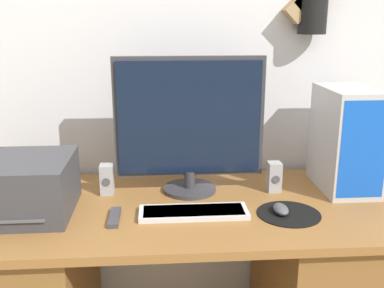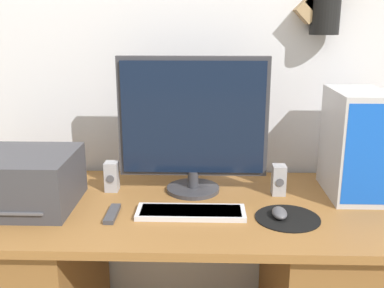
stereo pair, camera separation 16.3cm
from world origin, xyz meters
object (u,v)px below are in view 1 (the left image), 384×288
(keyboard, at_px, (194,212))
(mouse, at_px, (281,209))
(monitor, at_px, (189,123))
(printer, at_px, (16,187))
(remote_control, at_px, (114,217))
(speaker_left, at_px, (107,179))
(computer_tower, at_px, (346,139))
(speaker_right, at_px, (274,177))

(keyboard, height_order, mouse, mouse)
(monitor, relative_size, printer, 1.50)
(mouse, bearing_deg, remote_control, -179.89)
(speaker_left, distance_m, remote_control, 0.25)
(keyboard, bearing_deg, mouse, -3.17)
(mouse, distance_m, speaker_left, 0.69)
(printer, bearing_deg, remote_control, -13.47)
(monitor, xyz_separation_m, computer_tower, (0.63, -0.01, -0.08))
(keyboard, height_order, speaker_left, speaker_left)
(speaker_right, bearing_deg, printer, -171.82)
(printer, relative_size, speaker_left, 3.24)
(printer, bearing_deg, monitor, 15.05)
(computer_tower, bearing_deg, mouse, -143.59)
(monitor, distance_m, speaker_right, 0.41)
(keyboard, relative_size, mouse, 4.19)
(mouse, distance_m, speaker_right, 0.23)
(computer_tower, height_order, printer, computer_tower)
(mouse, height_order, remote_control, mouse)
(keyboard, height_order, printer, printer)
(computer_tower, distance_m, remote_control, 0.96)
(speaker_left, bearing_deg, mouse, -20.76)
(mouse, height_order, computer_tower, computer_tower)
(monitor, bearing_deg, keyboard, -90.29)
(speaker_right, bearing_deg, mouse, -97.68)
(computer_tower, height_order, remote_control, computer_tower)
(keyboard, relative_size, speaker_right, 3.22)
(speaker_left, bearing_deg, keyboard, -34.49)
(computer_tower, height_order, speaker_right, computer_tower)
(keyboard, xyz_separation_m, speaker_left, (-0.33, 0.23, 0.05))
(keyboard, height_order, computer_tower, computer_tower)
(mouse, bearing_deg, monitor, 140.90)
(monitor, distance_m, printer, 0.68)
(monitor, distance_m, remote_control, 0.47)
(printer, height_order, speaker_left, printer)
(monitor, bearing_deg, speaker_left, -178.28)
(speaker_right, height_order, remote_control, speaker_right)
(monitor, distance_m, mouse, 0.48)
(monitor, distance_m, computer_tower, 0.64)
(speaker_left, bearing_deg, printer, -152.08)
(monitor, xyz_separation_m, speaker_left, (-0.33, -0.01, -0.22))
(remote_control, bearing_deg, monitor, 42.17)
(monitor, height_order, computer_tower, monitor)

